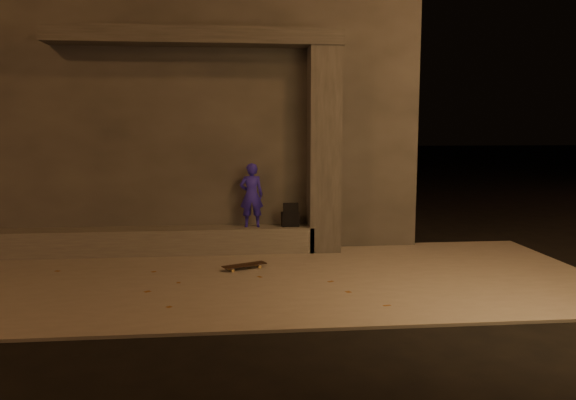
{
  "coord_description": "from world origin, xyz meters",
  "views": [
    {
      "loc": [
        0.08,
        -6.13,
        2.26
      ],
      "look_at": [
        0.89,
        2.0,
        1.19
      ],
      "focal_mm": 35.0,
      "sensor_mm": 36.0,
      "label": 1
    }
  ],
  "objects": [
    {
      "name": "ground",
      "position": [
        0.0,
        0.0,
        0.0
      ],
      "size": [
        120.0,
        120.0,
        0.0
      ],
      "primitive_type": "plane",
      "color": "black",
      "rests_on": "ground"
    },
    {
      "name": "sidewalk",
      "position": [
        0.0,
        2.0,
        0.02
      ],
      "size": [
        11.0,
        4.4,
        0.04
      ],
      "primitive_type": "cube",
      "color": "slate",
      "rests_on": "ground"
    },
    {
      "name": "building",
      "position": [
        -1.0,
        6.49,
        2.61
      ],
      "size": [
        9.0,
        5.1,
        5.22
      ],
      "color": "#33312E",
      "rests_on": "ground"
    },
    {
      "name": "ledge",
      "position": [
        -1.5,
        3.75,
        0.27
      ],
      "size": [
        6.0,
        0.55,
        0.45
      ],
      "primitive_type": "cube",
      "color": "#4E4C47",
      "rests_on": "sidewalk"
    },
    {
      "name": "column",
      "position": [
        1.7,
        3.75,
        1.84
      ],
      "size": [
        0.55,
        0.55,
        3.6
      ],
      "primitive_type": "cube",
      "color": "#33312E",
      "rests_on": "sidewalk"
    },
    {
      "name": "canopy",
      "position": [
        -0.5,
        3.8,
        3.78
      ],
      "size": [
        5.0,
        0.7,
        0.28
      ],
      "primitive_type": "cube",
      "color": "#33312E",
      "rests_on": "column"
    },
    {
      "name": "skateboarder",
      "position": [
        0.41,
        3.75,
        1.06
      ],
      "size": [
        0.42,
        0.27,
        1.14
      ],
      "primitive_type": "imported",
      "rotation": [
        0.0,
        0.0,
        3.15
      ],
      "color": "#2319A6",
      "rests_on": "ledge"
    },
    {
      "name": "backpack",
      "position": [
        1.1,
        3.75,
        0.64
      ],
      "size": [
        0.31,
        0.21,
        0.43
      ],
      "rotation": [
        0.0,
        0.0,
        0.03
      ],
      "color": "black",
      "rests_on": "ledge"
    },
    {
      "name": "skateboard",
      "position": [
        0.25,
        2.49,
        0.1
      ],
      "size": [
        0.72,
        0.47,
        0.08
      ],
      "rotation": [
        0.0,
        0.0,
        0.44
      ],
      "color": "black",
      "rests_on": "sidewalk"
    }
  ]
}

